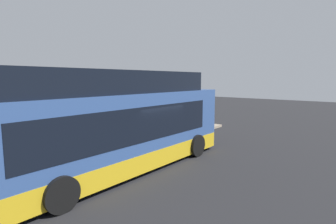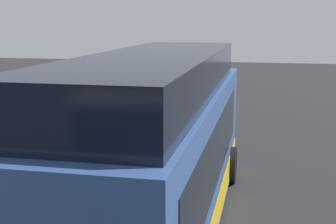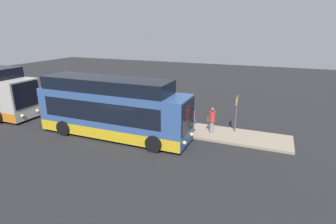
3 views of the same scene
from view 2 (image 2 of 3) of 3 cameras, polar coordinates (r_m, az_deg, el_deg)
name	(u,v)px [view 2 (image 2 of 3)]	position (r m, az deg, el deg)	size (l,w,h in m)	color
ground	(178,212)	(11.43, 1.23, -12.12)	(80.00, 80.00, 0.00)	#232326
platform	(64,200)	(12.24, -12.54, -10.37)	(20.00, 2.63, 0.16)	gray
bus_lead	(159,155)	(9.76, -1.09, -5.28)	(10.44, 2.76, 3.89)	#33518C
passenger_boarding	(50,173)	(11.15, -14.19, -7.20)	(0.69, 0.58, 1.72)	#4C476B
passenger_waiting	(127,120)	(16.27, -5.08, -0.93)	(0.66, 0.65, 1.78)	gray
passenger_with_bags	(132,128)	(14.97, -4.41, -1.94)	(0.63, 0.63, 1.79)	gray
suitcase	(138,151)	(14.46, -3.73, -4.82)	(0.41, 0.26, 0.99)	maroon
sign_post	(115,93)	(17.74, -6.47, 2.26)	(0.10, 0.85, 2.48)	#4C4C51
trash_bin	(112,153)	(14.52, -6.89, -5.02)	(0.44, 0.44, 0.65)	#3F3F44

